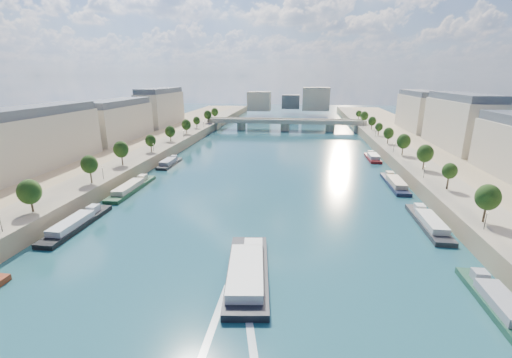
# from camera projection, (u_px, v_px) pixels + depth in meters

# --- Properties ---
(ground) EXTENTS (700.00, 700.00, 0.00)m
(ground) POSITION_uv_depth(u_px,v_px,m) (270.00, 175.00, 136.07)
(ground) COLOR #0D2839
(ground) RESTS_ON ground
(quay_left) EXTENTS (44.00, 520.00, 5.00)m
(quay_left) POSITION_uv_depth(u_px,v_px,m) (101.00, 163.00, 144.29)
(quay_left) COLOR #9E8460
(quay_left) RESTS_ON ground
(quay_right) EXTENTS (44.00, 520.00, 5.00)m
(quay_right) POSITION_uv_depth(u_px,v_px,m) (464.00, 175.00, 126.39)
(quay_right) COLOR #9E8460
(quay_right) RESTS_ON ground
(pave_left) EXTENTS (14.00, 520.00, 0.10)m
(pave_left) POSITION_uv_depth(u_px,v_px,m) (134.00, 158.00, 141.69)
(pave_left) COLOR gray
(pave_left) RESTS_ON quay_left
(pave_right) EXTENTS (14.00, 520.00, 0.10)m
(pave_right) POSITION_uv_depth(u_px,v_px,m) (423.00, 167.00, 127.52)
(pave_right) COLOR gray
(pave_right) RESTS_ON quay_right
(trees_left) EXTENTS (4.80, 268.80, 8.26)m
(trees_left) POSITION_uv_depth(u_px,v_px,m) (139.00, 144.00, 141.77)
(trees_left) COLOR #382B1E
(trees_left) RESTS_ON ground
(trees_right) EXTENTS (4.80, 268.80, 8.26)m
(trees_right) POSITION_uv_depth(u_px,v_px,m) (411.00, 147.00, 135.69)
(trees_right) COLOR #382B1E
(trees_right) RESTS_ON ground
(lamps_left) EXTENTS (0.36, 200.36, 4.28)m
(lamps_left) POSITION_uv_depth(u_px,v_px,m) (132.00, 157.00, 130.85)
(lamps_left) COLOR black
(lamps_left) RESTS_ON ground
(lamps_right) EXTENTS (0.36, 200.36, 4.28)m
(lamps_right) POSITION_uv_depth(u_px,v_px,m) (407.00, 157.00, 132.04)
(lamps_right) COLOR black
(lamps_right) RESTS_ON ground
(buildings_left) EXTENTS (16.00, 226.00, 23.20)m
(buildings_left) POSITION_uv_depth(u_px,v_px,m) (84.00, 125.00, 153.26)
(buildings_left) COLOR beige
(buildings_left) RESTS_ON ground
(buildings_right) EXTENTS (16.00, 226.00, 23.20)m
(buildings_right) POSITION_uv_depth(u_px,v_px,m) (492.00, 133.00, 132.13)
(buildings_right) COLOR beige
(buildings_right) RESTS_ON ground
(skyline) EXTENTS (79.00, 42.00, 22.00)m
(skyline) POSITION_uv_depth(u_px,v_px,m) (294.00, 100.00, 339.80)
(skyline) COLOR beige
(skyline) RESTS_ON ground
(bridge) EXTENTS (112.00, 12.00, 8.15)m
(bridge) POSITION_uv_depth(u_px,v_px,m) (285.00, 123.00, 246.34)
(bridge) COLOR #C1B79E
(bridge) RESTS_ON ground
(tour_barge) EXTENTS (11.18, 28.29, 3.77)m
(tour_barge) POSITION_uv_depth(u_px,v_px,m) (247.00, 271.00, 66.95)
(tour_barge) COLOR black
(tour_barge) RESTS_ON ground
(wake) EXTENTS (10.75, 26.00, 0.04)m
(wake) POSITION_uv_depth(u_px,v_px,m) (230.00, 337.00, 51.48)
(wake) COLOR silver
(wake) RESTS_ON ground
(moored_barges_left) EXTENTS (5.00, 152.44, 3.60)m
(moored_barges_left) POSITION_uv_depth(u_px,v_px,m) (71.00, 228.00, 86.63)
(moored_barges_left) COLOR black
(moored_barges_left) RESTS_ON ground
(moored_barges_right) EXTENTS (5.00, 162.43, 3.60)m
(moored_barges_right) POSITION_uv_depth(u_px,v_px,m) (428.00, 223.00, 89.61)
(moored_barges_right) COLOR black
(moored_barges_right) RESTS_ON ground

